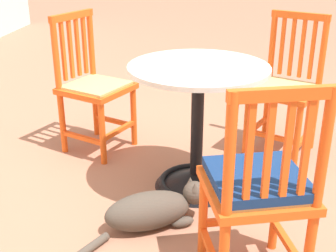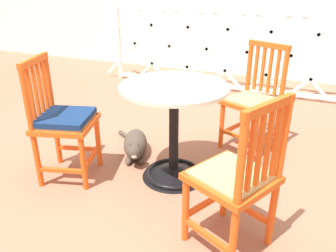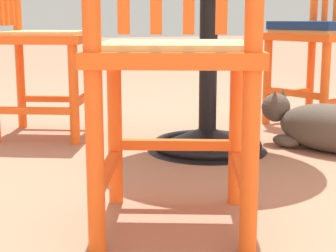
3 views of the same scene
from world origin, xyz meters
The scene contains 6 objects.
ground_plane centered at (0.00, 0.00, 0.00)m, with size 24.00×24.00×0.00m, color #A36B51.
cafe_table centered at (0.06, 0.14, 0.28)m, with size 0.76×0.76×0.73m.
orange_chair_at_corner centered at (-0.70, -0.14, 0.45)m, with size 0.49×0.49×0.91m.
orange_chair_facing_out centered at (0.62, -0.40, 0.43)m, with size 0.54×0.54×0.91m.
orange_chair_tucked_in centered at (0.51, 0.86, 0.43)m, with size 0.53×0.53×0.91m.
tabby_cat centered at (-0.36, 0.32, 0.10)m, with size 0.52×0.60×0.23m.
Camera 3 is at (1.03, 2.06, 0.52)m, focal length 58.84 mm.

